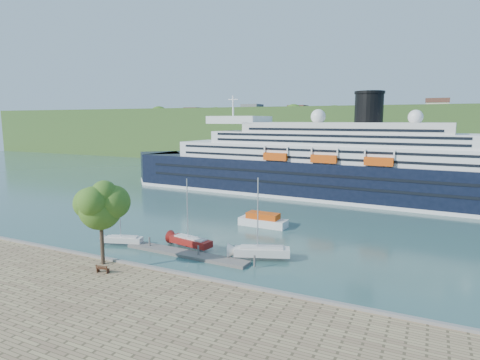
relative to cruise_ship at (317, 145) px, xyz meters
name	(u,v)px	position (x,y,z in m)	size (l,w,h in m)	color
ground	(119,269)	(-9.36, -58.80, -12.50)	(400.00, 400.00, 0.00)	#325A54
far_hillside	(347,135)	(-9.36, 86.20, -0.50)	(400.00, 50.00, 24.00)	#315522
quay_coping	(117,261)	(-9.36, -59.00, -11.35)	(220.00, 0.50, 0.30)	slate
cruise_ship	(317,145)	(0.00, 0.00, 0.00)	(111.29, 16.20, 24.99)	black
park_bench	(103,268)	(-8.36, -62.46, -10.99)	(1.59, 0.65, 1.02)	#462514
promenade_tree	(101,219)	(-10.46, -60.30, -5.85)	(6.82, 6.82, 11.29)	#2D5817
floating_pontoon	(186,254)	(-4.69, -50.82, -12.28)	(19.07, 2.33, 0.42)	#69645D
sailboat_white_near	(123,219)	(-15.59, -50.91, -8.51)	(6.18, 1.72, 7.98)	silver
sailboat_red	(190,215)	(-5.75, -47.83, -7.62)	(7.56, 2.10, 9.76)	maroon
sailboat_white_far	(262,221)	(5.46, -47.80, -7.20)	(8.19, 2.28, 10.58)	silver
tender_launch	(263,220)	(-0.92, -31.93, -11.30)	(8.62, 2.95, 2.38)	#D1480C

